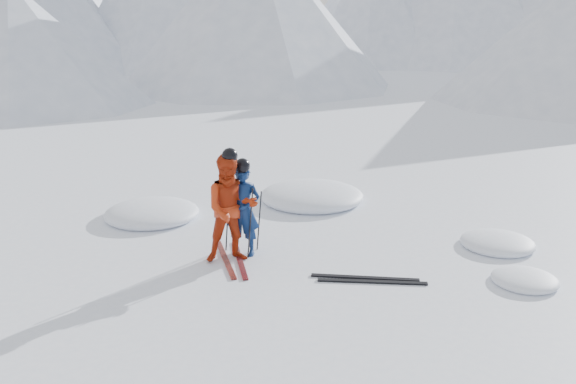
{
  "coord_description": "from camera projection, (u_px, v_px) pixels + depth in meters",
  "views": [
    {
      "loc": [
        -1.08,
        -9.46,
        4.01
      ],
      "look_at": [
        -1.36,
        0.5,
        1.1
      ],
      "focal_mm": 38.0,
      "sensor_mm": 36.0,
      "label": 1
    }
  ],
  "objects": [
    {
      "name": "pole_blue_left",
      "position": [
        227.0,
        222.0,
        10.6
      ],
      "size": [
        0.11,
        0.08,
        1.07
      ],
      "primitive_type": "cylinder",
      "rotation": [
        0.05,
        0.08,
        0.0
      ],
      "color": "black",
      "rests_on": "ground"
    },
    {
      "name": "skier_blue",
      "position": [
        243.0,
        210.0,
        10.38
      ],
      "size": [
        0.64,
        0.48,
        1.6
      ],
      "primitive_type": "imported",
      "rotation": [
        0.0,
        0.0,
        -0.17
      ],
      "color": "#0D2350",
      "rests_on": "ground"
    },
    {
      "name": "pole_red_left",
      "position": [
        216.0,
        221.0,
        10.42
      ],
      "size": [
        0.12,
        0.1,
        1.22
      ],
      "primitive_type": "cylinder",
      "rotation": [
        0.06,
        0.08,
        0.0
      ],
      "color": "black",
      "rests_on": "ground"
    },
    {
      "name": "ground",
      "position": [
        368.0,
        264.0,
        10.17
      ],
      "size": [
        160.0,
        160.0,
        0.0
      ],
      "primitive_type": "plane",
      "color": "white",
      "rests_on": "ground"
    },
    {
      "name": "pole_blue_right",
      "position": [
        259.0,
        221.0,
        10.69
      ],
      "size": [
        0.11,
        0.07,
        1.07
      ],
      "primitive_type": "cylinder",
      "rotation": [
        -0.04,
        0.08,
        0.0
      ],
      "color": "black",
      "rests_on": "ground"
    },
    {
      "name": "pole_red_right",
      "position": [
        250.0,
        223.0,
        10.31
      ],
      "size": [
        0.12,
        0.09,
        1.22
      ],
      "primitive_type": "cylinder",
      "rotation": [
        -0.05,
        0.08,
        0.0
      ],
      "color": "black",
      "rests_on": "ground"
    },
    {
      "name": "skier_red",
      "position": [
        231.0,
        209.0,
        10.09
      ],
      "size": [
        1.04,
        0.9,
        1.84
      ],
      "primitive_type": "imported",
      "rotation": [
        0.0,
        0.0,
        0.25
      ],
      "color": "#B02C0E",
      "rests_on": "ground"
    },
    {
      "name": "ski_loose_a",
      "position": [
        365.0,
        278.0,
        9.61
      ],
      "size": [
        1.7,
        0.24,
        0.03
      ],
      "primitive_type": "cube",
      "rotation": [
        0.0,
        0.0,
        1.48
      ],
      "color": "black",
      "rests_on": "ground"
    },
    {
      "name": "snow_lumps",
      "position": [
        286.0,
        212.0,
        12.83
      ],
      "size": [
        8.23,
        5.93,
        0.51
      ],
      "color": "white",
      "rests_on": "ground"
    },
    {
      "name": "ski_worn_right",
      "position": [
        240.0,
        259.0,
        10.34
      ],
      "size": [
        0.45,
        1.68,
        0.03
      ],
      "primitive_type": "cube",
      "rotation": [
        0.0,
        0.0,
        0.22
      ],
      "color": "black",
      "rests_on": "ground"
    },
    {
      "name": "ski_loose_b",
      "position": [
        372.0,
        282.0,
        9.47
      ],
      "size": [
        1.7,
        0.19,
        0.03
      ],
      "primitive_type": "cube",
      "rotation": [
        0.0,
        0.0,
        1.51
      ],
      "color": "black",
      "rests_on": "ground"
    },
    {
      "name": "ski_worn_left",
      "position": [
        226.0,
        259.0,
        10.35
      ],
      "size": [
        0.57,
        1.66,
        0.03
      ],
      "primitive_type": "cube",
      "rotation": [
        0.0,
        0.0,
        0.29
      ],
      "color": "black",
      "rests_on": "ground"
    }
  ]
}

